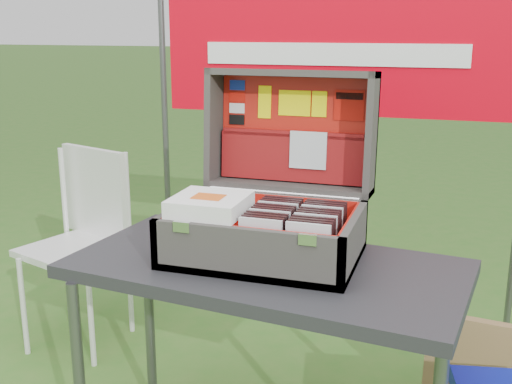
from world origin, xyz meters
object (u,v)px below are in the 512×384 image
(chair, at_px, (75,252))
(cardboard_box, at_px, (474,368))
(table, at_px, (266,372))
(suitcase, at_px, (270,166))

(chair, xyz_separation_m, cardboard_box, (1.72, -0.04, -0.25))
(table, xyz_separation_m, cardboard_box, (0.64, 0.55, -0.18))
(table, height_order, cardboard_box, table)
(cardboard_box, bearing_deg, table, -131.75)
(table, xyz_separation_m, chair, (-1.08, 0.60, 0.07))
(suitcase, xyz_separation_m, chair, (-1.06, 0.49, -0.57))
(table, relative_size, cardboard_box, 3.12)
(table, height_order, suitcase, suitcase)
(chair, bearing_deg, suitcase, -6.18)
(table, bearing_deg, cardboard_box, 47.52)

